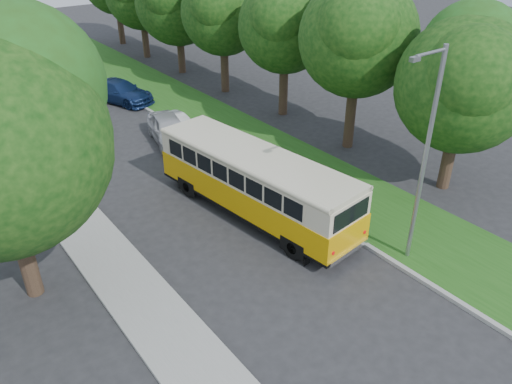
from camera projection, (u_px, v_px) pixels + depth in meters
ground at (277, 268)px, 18.40m from camera, size 120.00×120.00×0.00m
curb at (269, 185)px, 23.70m from camera, size 0.20×70.00×0.15m
grass_verge at (306, 171)px, 24.94m from camera, size 4.50×70.00×0.13m
sidewalk at (100, 249)px, 19.31m from camera, size 2.20×70.00×0.12m
treeline at (128, 16)px, 29.54m from camera, size 24.27×41.91×9.46m
lamppost_near at (424, 154)px, 16.70m from camera, size 1.71×0.16×8.00m
lamppost_far at (4, 78)px, 24.95m from camera, size 1.71×0.16×7.50m
warning_sign at (43, 148)px, 23.46m from camera, size 0.56×0.10×2.50m
vintage_bus at (255, 184)px, 20.86m from camera, size 3.71×10.18×2.95m
car_silver at (169, 129)px, 27.87m from camera, size 2.84×4.81×1.54m
car_white at (176, 127)px, 28.52m from camera, size 1.67×4.03×1.30m
car_blue at (120, 91)px, 33.68m from camera, size 3.68×5.43×1.46m
car_grey at (51, 67)px, 38.87m from camera, size 3.99×5.71×1.45m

